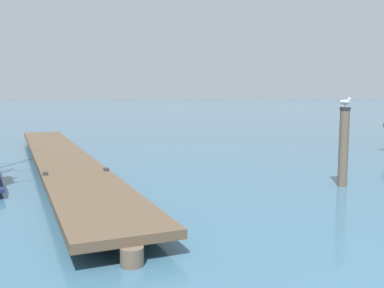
% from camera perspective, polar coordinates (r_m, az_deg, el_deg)
% --- Properties ---
extents(floating_dock, '(3.50, 19.11, 0.53)m').
position_cam_1_polar(floating_dock, '(15.73, -16.93, -1.65)').
color(floating_dock, brown).
rests_on(floating_dock, ground).
extents(mooring_piling, '(0.30, 0.30, 2.19)m').
position_cam_1_polar(mooring_piling, '(12.62, 19.41, -0.21)').
color(mooring_piling, brown).
rests_on(mooring_piling, ground).
extents(perched_seagull, '(0.38, 0.16, 0.26)m').
position_cam_1_polar(perched_seagull, '(12.54, 19.60, 5.27)').
color(perched_seagull, gold).
rests_on(perched_seagull, mooring_piling).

